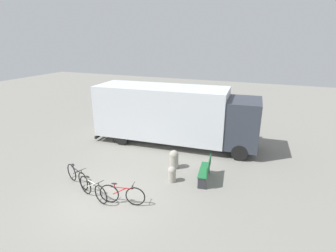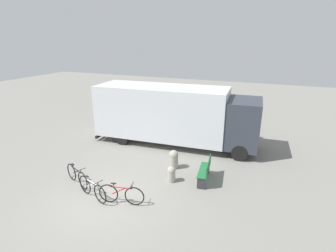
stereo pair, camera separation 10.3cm
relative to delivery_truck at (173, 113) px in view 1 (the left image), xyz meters
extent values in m
plane|color=gray|center=(-0.37, -6.21, -1.78)|extent=(60.00, 60.00, 0.00)
cube|color=silver|center=(-0.70, -0.04, 0.05)|extent=(7.47, 2.99, 2.86)
cube|color=#333842|center=(3.78, 0.24, -0.16)|extent=(1.81, 2.53, 2.43)
cube|color=black|center=(-4.41, -0.28, -1.56)|extent=(0.25, 2.40, 0.16)
cylinder|color=black|center=(3.71, 1.34, -1.38)|extent=(0.82, 0.33, 0.81)
cylinder|color=black|center=(3.85, -0.86, -1.38)|extent=(0.82, 0.33, 0.81)
cylinder|color=black|center=(-2.78, 0.93, -1.38)|extent=(0.82, 0.33, 0.81)
cylinder|color=black|center=(-2.64, -1.28, -1.38)|extent=(0.82, 0.33, 0.81)
cube|color=#1E6638|center=(2.72, -3.44, -1.29)|extent=(0.58, 1.51, 0.03)
cube|color=#1E6638|center=(2.90, -3.42, -1.06)|extent=(0.22, 1.47, 0.49)
cube|color=#2D2D33|center=(2.81, -4.12, -1.54)|extent=(0.34, 0.09, 0.48)
cube|color=#2D2D33|center=(2.64, -2.76, -1.54)|extent=(0.34, 0.09, 0.48)
torus|color=black|center=(-2.52, -5.51, -1.41)|extent=(0.70, 0.34, 0.75)
torus|color=black|center=(-1.61, -5.91, -1.41)|extent=(0.70, 0.34, 0.75)
cylinder|color=black|center=(-2.06, -5.71, -1.11)|extent=(0.79, 0.37, 0.04)
cylinder|color=black|center=(-2.13, -5.68, -1.25)|extent=(0.53, 0.26, 0.35)
cylinder|color=black|center=(-2.31, -5.60, -1.05)|extent=(0.03, 0.03, 0.12)
ellipsoid|color=black|center=(-2.31, -5.60, -0.97)|extent=(0.24, 0.17, 0.05)
cylinder|color=black|center=(-1.67, -5.88, -1.03)|extent=(0.03, 0.03, 0.16)
cylinder|color=black|center=(-1.67, -5.88, -0.95)|extent=(0.20, 0.41, 0.02)
torus|color=black|center=(-1.32, -6.12, -1.41)|extent=(0.72, 0.28, 0.75)
torus|color=black|center=(-0.38, -6.44, -1.41)|extent=(0.72, 0.28, 0.75)
cylinder|color=silver|center=(-0.85, -6.28, -1.11)|extent=(0.81, 0.31, 0.04)
cylinder|color=silver|center=(-0.92, -6.26, -1.25)|extent=(0.55, 0.22, 0.35)
cylinder|color=silver|center=(-1.11, -6.19, -1.05)|extent=(0.03, 0.03, 0.12)
ellipsoid|color=black|center=(-1.11, -6.19, -0.97)|extent=(0.24, 0.16, 0.05)
cylinder|color=black|center=(-0.45, -6.42, -1.03)|extent=(0.03, 0.03, 0.16)
cylinder|color=black|center=(-0.45, -6.42, -0.95)|extent=(0.16, 0.42, 0.02)
torus|color=black|center=(-0.12, -6.28, -1.41)|extent=(0.74, 0.19, 0.75)
torus|color=black|center=(0.85, -6.08, -1.41)|extent=(0.74, 0.19, 0.75)
cylinder|color=red|center=(0.36, -6.18, -1.11)|extent=(0.83, 0.21, 0.04)
cylinder|color=red|center=(0.29, -6.20, -1.25)|extent=(0.56, 0.15, 0.35)
cylinder|color=red|center=(0.10, -6.24, -1.05)|extent=(0.03, 0.03, 0.12)
ellipsoid|color=black|center=(0.10, -6.24, -0.97)|extent=(0.23, 0.13, 0.05)
cylinder|color=black|center=(0.78, -6.10, -1.03)|extent=(0.03, 0.03, 0.16)
cylinder|color=black|center=(0.78, -6.10, -0.95)|extent=(0.11, 0.44, 0.02)
cylinder|color=#9E998C|center=(1.48, -4.02, -1.53)|extent=(0.33, 0.33, 0.51)
sphere|color=#9E998C|center=(1.48, -4.02, -1.27)|extent=(0.35, 0.35, 0.35)
cylinder|color=#9E998C|center=(1.12, -2.85, -1.45)|extent=(0.42, 0.42, 0.67)
sphere|color=#9E998C|center=(1.12, -2.85, -1.11)|extent=(0.44, 0.44, 0.44)
camera|label=1|loc=(4.97, -13.19, 4.03)|focal=28.00mm
camera|label=2|loc=(5.07, -13.15, 4.03)|focal=28.00mm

